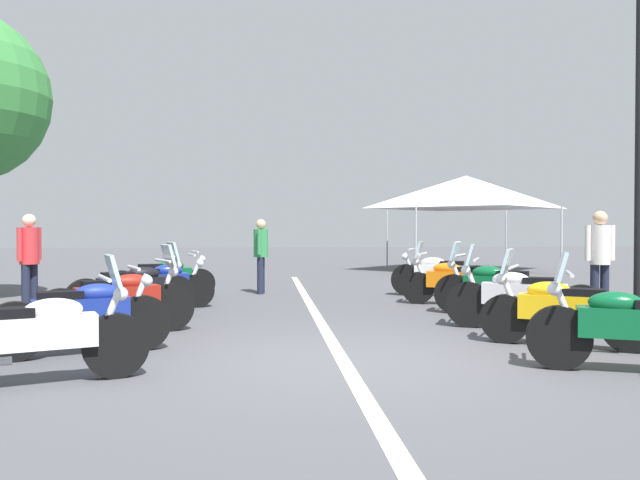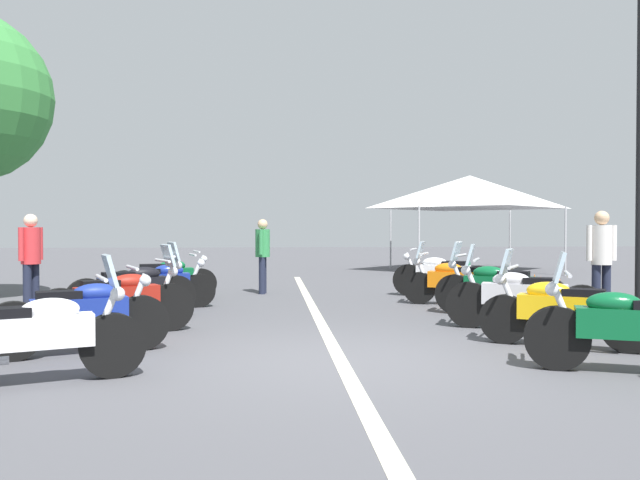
% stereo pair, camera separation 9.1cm
% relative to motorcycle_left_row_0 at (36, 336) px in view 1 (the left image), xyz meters
% --- Properties ---
extents(ground_plane, '(80.00, 80.00, 0.00)m').
position_rel_motorcycle_left_row_0_xyz_m(ground_plane, '(0.85, -2.95, -0.46)').
color(ground_plane, '#4C4C51').
extents(lane_centre_stripe, '(16.91, 0.16, 0.01)m').
position_rel_motorcycle_left_row_0_xyz_m(lane_centre_stripe, '(4.20, -2.95, -0.46)').
color(lane_centre_stripe, beige).
rests_on(lane_centre_stripe, ground_plane).
extents(motorcycle_left_row_0, '(1.00, 2.00, 1.20)m').
position_rel_motorcycle_left_row_0_xyz_m(motorcycle_left_row_0, '(0.00, 0.00, 0.00)').
color(motorcycle_left_row_0, black).
rests_on(motorcycle_left_row_0, ground_plane).
extents(motorcycle_left_row_1, '(0.97, 1.93, 1.01)m').
position_rel_motorcycle_left_row_0_xyz_m(motorcycle_left_row_1, '(1.40, -0.03, -0.00)').
color(motorcycle_left_row_1, black).
rests_on(motorcycle_left_row_1, ground_plane).
extents(motorcycle_left_row_2, '(1.11, 1.96, 1.23)m').
position_rel_motorcycle_left_row_0_xyz_m(motorcycle_left_row_2, '(2.75, -0.14, 0.01)').
color(motorcycle_left_row_2, black).
rests_on(motorcycle_left_row_2, ground_plane).
extents(motorcycle_left_row_3, '(1.04, 1.93, 1.23)m').
position_rel_motorcycle_left_row_0_xyz_m(motorcycle_left_row_3, '(4.32, -0.01, 0.01)').
color(motorcycle_left_row_3, black).
rests_on(motorcycle_left_row_3, ground_plane).
extents(motorcycle_left_row_4, '(0.83, 1.99, 0.99)m').
position_rel_motorcycle_left_row_0_xyz_m(motorcycle_left_row_4, '(5.55, -0.20, -0.02)').
color(motorcycle_left_row_4, black).
rests_on(motorcycle_left_row_4, ground_plane).
extents(motorcycle_left_row_5, '(0.88, 2.10, 0.99)m').
position_rel_motorcycle_left_row_0_xyz_m(motorcycle_left_row_5, '(7.04, -0.04, -0.01)').
color(motorcycle_left_row_5, black).
rests_on(motorcycle_left_row_5, ground_plane).
extents(motorcycle_right_row_0, '(0.99, 1.98, 1.22)m').
position_rel_motorcycle_left_row_0_xyz_m(motorcycle_right_row_0, '(0.00, -5.76, 0.01)').
color(motorcycle_right_row_0, black).
rests_on(motorcycle_right_row_0, ground_plane).
extents(motorcycle_right_row_1, '(1.16, 1.81, 1.20)m').
position_rel_motorcycle_left_row_0_xyz_m(motorcycle_right_row_1, '(1.41, -5.71, -0.00)').
color(motorcycle_right_row_1, black).
rests_on(motorcycle_right_row_1, ground_plane).
extents(motorcycle_right_row_2, '(1.06, 2.08, 1.22)m').
position_rel_motorcycle_left_row_0_xyz_m(motorcycle_right_row_2, '(2.74, -5.76, 0.01)').
color(motorcycle_right_row_2, black).
rests_on(motorcycle_right_row_2, ground_plane).
extents(motorcycle_right_row_3, '(1.25, 1.92, 1.22)m').
position_rel_motorcycle_left_row_0_xyz_m(motorcycle_right_row_3, '(4.15, -5.92, 0.01)').
color(motorcycle_right_row_3, black).
rests_on(motorcycle_right_row_3, ground_plane).
extents(motorcycle_right_row_4, '(1.04, 1.95, 1.19)m').
position_rel_motorcycle_left_row_0_xyz_m(motorcycle_right_row_4, '(5.65, -5.67, -0.01)').
color(motorcycle_right_row_4, black).
rests_on(motorcycle_right_row_4, ground_plane).
extents(motorcycle_right_row_5, '(1.03, 2.03, 1.02)m').
position_rel_motorcycle_left_row_0_xyz_m(motorcycle_right_row_5, '(7.14, -5.80, 0.00)').
color(motorcycle_right_row_5, black).
rests_on(motorcycle_right_row_5, ground_plane).
extents(traffic_cone_0, '(0.36, 0.36, 0.61)m').
position_rel_motorcycle_left_row_0_xyz_m(traffic_cone_0, '(5.25, -7.01, -0.17)').
color(traffic_cone_0, orange).
rests_on(traffic_cone_0, ground_plane).
extents(traffic_cone_1, '(0.36, 0.36, 0.61)m').
position_rel_motorcycle_left_row_0_xyz_m(traffic_cone_1, '(4.89, -7.30, -0.17)').
color(traffic_cone_1, orange).
rests_on(traffic_cone_1, ground_plane).
extents(traffic_cone_2, '(0.36, 0.36, 0.61)m').
position_rel_motorcycle_left_row_0_xyz_m(traffic_cone_2, '(4.69, -6.88, -0.17)').
color(traffic_cone_2, orange).
rests_on(traffic_cone_2, ground_plane).
extents(bystander_0, '(0.32, 0.53, 1.73)m').
position_rel_motorcycle_left_row_0_xyz_m(bystander_0, '(3.92, -7.56, 0.56)').
color(bystander_0, '#1E2338').
rests_on(bystander_0, ground_plane).
extents(bystander_1, '(0.50, 0.32, 1.69)m').
position_rel_motorcycle_left_row_0_xyz_m(bystander_1, '(5.17, 1.90, 0.53)').
color(bystander_1, '#1E2338').
rests_on(bystander_1, ground_plane).
extents(bystander_2, '(0.52, 0.32, 1.64)m').
position_rel_motorcycle_left_row_0_xyz_m(bystander_2, '(8.05, -2.01, 0.50)').
color(bystander_2, '#1E2338').
rests_on(bystander_2, ground_plane).
extents(event_tent, '(5.01, 5.01, 3.20)m').
position_rel_motorcycle_left_row_0_xyz_m(event_tent, '(14.86, -8.84, 2.18)').
color(event_tent, white).
rests_on(event_tent, ground_plane).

